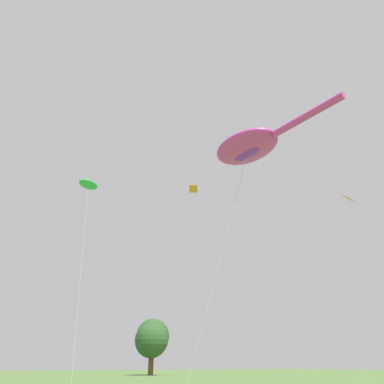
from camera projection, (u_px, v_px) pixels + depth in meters
name	position (u px, v px, depth m)	size (l,w,h in m)	color
big_show_kite	(249.00, 147.00, 23.32)	(5.92, 9.48, 15.56)	#CC3899
small_kite_delta_white	(349.00, 205.00, 29.94)	(3.33, 0.97, 15.20)	orange
small_kite_stunt_black	(194.00, 198.00, 42.62)	(1.50, 1.32, 21.86)	orange
small_kite_streamer_purple	(88.00, 185.00, 20.37)	(1.46, 2.72, 11.49)	green
tree_oak_left	(151.00, 340.00, 68.13)	(6.59, 6.59, 9.50)	#513823
tree_oak_right	(153.00, 336.00, 69.44)	(6.62, 6.62, 10.29)	#513823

